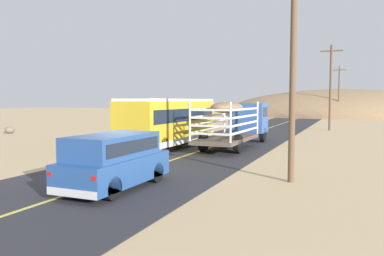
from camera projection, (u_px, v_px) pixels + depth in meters
The scene contains 12 objects.
ground_plane at pixel (117, 179), 15.01m from camera, with size 240.00×240.00×0.00m, color tan.
road_surface at pixel (117, 179), 15.01m from camera, with size 8.00×120.00×0.02m, color #2D2D33.
road_centre_line at pixel (117, 178), 15.01m from camera, with size 0.16×117.60×0.00m, color #D8CC4C.
suv_near at pixel (114, 159), 13.16m from camera, with size 1.90×4.62×1.93m.
livestock_truck at pixel (241, 119), 26.54m from camera, with size 2.53×9.70×3.02m.
bus at pixel (171, 121), 24.97m from camera, with size 2.54×10.00×3.21m.
power_pole_near at pixel (293, 66), 14.13m from camera, with size 2.20×0.24×8.23m.
power_pole_mid at pixel (331, 85), 38.88m from camera, with size 2.20×0.24×8.81m.
power_pole_far at pixel (339, 91), 63.65m from camera, with size 2.20×0.24×8.87m.
boulder_near_shoulder at pixel (122, 122), 47.17m from camera, with size 1.40×1.12×0.97m, color gray.
boulder_mid_field at pixel (10, 130), 35.71m from camera, with size 0.85×0.90×0.67m, color #756656.
distant_hill at pixel (339, 116), 74.15m from camera, with size 46.57×26.56×10.70m, color #957553.
Camera 1 is at (8.55, -12.47, 3.12)m, focal length 35.22 mm.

